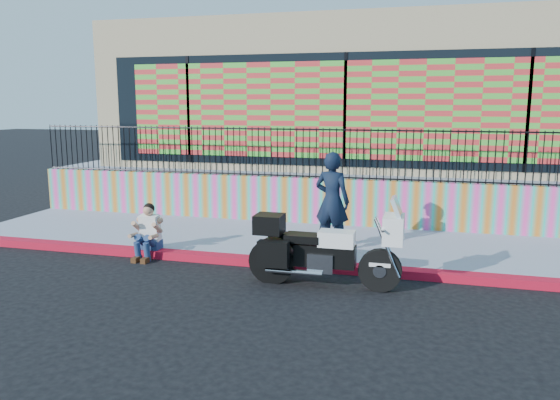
% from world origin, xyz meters
% --- Properties ---
extents(ground, '(90.00, 90.00, 0.00)m').
position_xyz_m(ground, '(0.00, 0.00, 0.00)').
color(ground, black).
rests_on(ground, ground).
extents(red_curb, '(16.00, 0.30, 0.15)m').
position_xyz_m(red_curb, '(0.00, 0.00, 0.07)').
color(red_curb, '#AB0C26').
rests_on(red_curb, ground).
extents(sidewalk, '(16.00, 3.00, 0.15)m').
position_xyz_m(sidewalk, '(0.00, 1.65, 0.07)').
color(sidewalk, '#9196AE').
rests_on(sidewalk, ground).
extents(mural_wall, '(16.00, 0.20, 1.10)m').
position_xyz_m(mural_wall, '(0.00, 3.25, 0.70)').
color(mural_wall, '#FE43A6').
rests_on(mural_wall, sidewalk).
extents(metal_fence, '(15.80, 0.04, 1.20)m').
position_xyz_m(metal_fence, '(0.00, 3.25, 1.85)').
color(metal_fence, black).
rests_on(metal_fence, mural_wall).
extents(elevated_platform, '(16.00, 10.00, 1.25)m').
position_xyz_m(elevated_platform, '(0.00, 8.35, 0.62)').
color(elevated_platform, '#9196AE').
rests_on(elevated_platform, ground).
extents(storefront_building, '(14.00, 8.06, 4.00)m').
position_xyz_m(storefront_building, '(0.00, 8.13, 3.25)').
color(storefront_building, tan).
rests_on(storefront_building, elevated_platform).
extents(police_motorcycle, '(2.52, 0.83, 1.57)m').
position_xyz_m(police_motorcycle, '(0.40, -0.85, 0.66)').
color(police_motorcycle, black).
rests_on(police_motorcycle, ground).
extents(police_officer, '(0.80, 0.63, 1.95)m').
position_xyz_m(police_officer, '(0.25, 0.95, 1.13)').
color(police_officer, black).
rests_on(police_officer, sidewalk).
extents(seated_man, '(0.54, 0.71, 1.06)m').
position_xyz_m(seated_man, '(-3.23, -0.13, 0.45)').
color(seated_man, navy).
rests_on(seated_man, ground).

